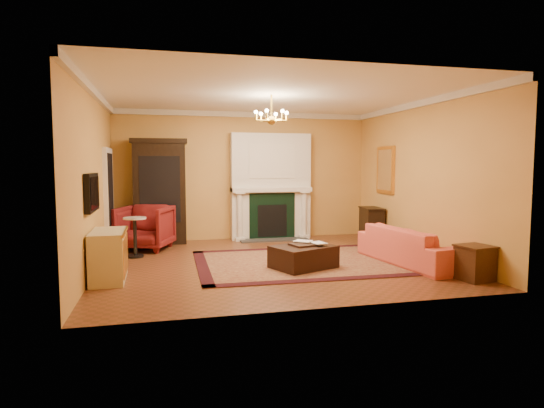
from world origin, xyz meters
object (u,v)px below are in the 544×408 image
object	(u,v)px
end_table	(475,264)
console_table	(371,225)
wingback_armchair	(145,226)
leather_ottoman	(303,257)
coral_sofa	(412,239)
china_cabinet	(160,194)
commode	(108,256)
pedestal_table	(135,234)

from	to	relation	value
end_table	console_table	size ratio (longest dim) A/B	0.68
wingback_armchair	leather_ottoman	size ratio (longest dim) A/B	1.01
coral_sofa	china_cabinet	bearing A→B (deg)	46.50
wingback_armchair	end_table	distance (m)	6.27
end_table	coral_sofa	bearing A→B (deg)	103.50
end_table	console_table	world-z (taller)	console_table
commode	console_table	world-z (taller)	commode
china_cabinet	coral_sofa	xyz separation A→B (m)	(4.37, -3.22, -0.68)
end_table	pedestal_table	bearing A→B (deg)	149.61
coral_sofa	leather_ottoman	bearing A→B (deg)	79.83
pedestal_table	end_table	bearing A→B (deg)	-30.39
pedestal_table	leather_ottoman	bearing A→B (deg)	-29.94
coral_sofa	console_table	xyz separation A→B (m)	(0.37, 2.39, -0.06)
console_table	leather_ottoman	world-z (taller)	console_table
commode	coral_sofa	distance (m)	5.14
console_table	pedestal_table	bearing A→B (deg)	-165.86
leather_ottoman	end_table	bearing A→B (deg)	-53.52
commode	pedestal_table	bearing A→B (deg)	79.28
commode	leather_ottoman	size ratio (longest dim) A/B	1.02
china_cabinet	wingback_armchair	xyz separation A→B (m)	(-0.31, -0.71, -0.61)
wingback_armchair	coral_sofa	distance (m)	5.32
china_cabinet	pedestal_table	distance (m)	1.69
pedestal_table	commode	world-z (taller)	pedestal_table
end_table	commode	bearing A→B (deg)	166.31
commode	wingback_armchair	bearing A→B (deg)	78.76
commode	coral_sofa	size ratio (longest dim) A/B	0.46
coral_sofa	leather_ottoman	distance (m)	2.02
wingback_armchair	pedestal_table	world-z (taller)	wingback_armchair
console_table	leather_ottoman	bearing A→B (deg)	-128.95
china_cabinet	end_table	size ratio (longest dim) A/B	4.33
leather_ottoman	coral_sofa	bearing A→B (deg)	-25.60
pedestal_table	end_table	world-z (taller)	pedestal_table
china_cabinet	wingback_armchair	size ratio (longest dim) A/B	2.20
china_cabinet	end_table	xyz separation A→B (m)	(4.68, -4.50, -0.86)
commode	end_table	size ratio (longest dim) A/B	1.99
pedestal_table	commode	bearing A→B (deg)	-99.95
end_table	leather_ottoman	size ratio (longest dim) A/B	0.51
leather_ottoman	console_table	bearing A→B (deg)	21.39
console_table	leather_ottoman	distance (m)	3.29
pedestal_table	end_table	size ratio (longest dim) A/B	1.50
china_cabinet	wingback_armchair	world-z (taller)	china_cabinet
pedestal_table	wingback_armchair	bearing A→B (deg)	78.36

